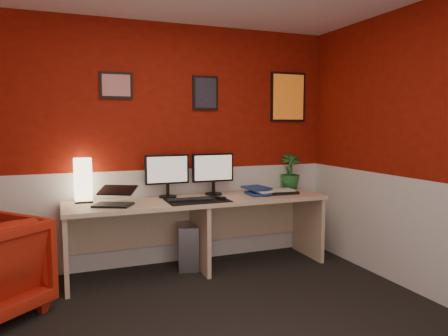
# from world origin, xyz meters

# --- Properties ---
(wall_back) EXTENTS (4.00, 0.01, 2.50)m
(wall_back) POSITION_xyz_m (0.00, 1.75, 1.25)
(wall_back) COLOR maroon
(wall_back) RESTS_ON ground
(wall_front) EXTENTS (4.00, 0.01, 2.50)m
(wall_front) POSITION_xyz_m (0.00, -1.75, 1.25)
(wall_front) COLOR maroon
(wall_front) RESTS_ON ground
(wall_right) EXTENTS (0.01, 3.50, 2.50)m
(wall_right) POSITION_xyz_m (2.00, 0.00, 1.25)
(wall_right) COLOR maroon
(wall_right) RESTS_ON ground
(wainscot_back) EXTENTS (4.00, 0.01, 1.00)m
(wainscot_back) POSITION_xyz_m (0.00, 1.75, 0.50)
(wainscot_back) COLOR silver
(wainscot_back) RESTS_ON ground
(wainscot_right) EXTENTS (0.01, 3.50, 1.00)m
(wainscot_right) POSITION_xyz_m (2.00, 0.00, 0.50)
(wainscot_right) COLOR silver
(wainscot_right) RESTS_ON ground
(desk) EXTENTS (2.60, 0.65, 0.73)m
(desk) POSITION_xyz_m (0.41, 1.41, 0.36)
(desk) COLOR tan
(desk) RESTS_ON ground
(shoji_lamp) EXTENTS (0.16, 0.16, 0.40)m
(shoji_lamp) POSITION_xyz_m (-0.68, 1.62, 0.93)
(shoji_lamp) COLOR #FFE5B2
(shoji_lamp) RESTS_ON desk
(laptop) EXTENTS (0.40, 0.36, 0.22)m
(laptop) POSITION_xyz_m (-0.44, 1.33, 0.84)
(laptop) COLOR black
(laptop) RESTS_ON desk
(monitor_left) EXTENTS (0.45, 0.06, 0.58)m
(monitor_left) POSITION_xyz_m (0.13, 1.59, 1.02)
(monitor_left) COLOR black
(monitor_left) RESTS_ON desk
(monitor_right) EXTENTS (0.45, 0.06, 0.58)m
(monitor_right) POSITION_xyz_m (0.63, 1.59, 1.02)
(monitor_right) COLOR black
(monitor_right) RESTS_ON desk
(desk_mat) EXTENTS (0.60, 0.38, 0.01)m
(desk_mat) POSITION_xyz_m (0.36, 1.29, 0.73)
(desk_mat) COLOR black
(desk_mat) RESTS_ON desk
(keyboard) EXTENTS (0.43, 0.18, 0.02)m
(keyboard) POSITION_xyz_m (0.28, 1.31, 0.74)
(keyboard) COLOR black
(keyboard) RESTS_ON desk_mat
(mouse) EXTENTS (0.08, 0.11, 0.03)m
(mouse) POSITION_xyz_m (0.58, 1.25, 0.75)
(mouse) COLOR black
(mouse) RESTS_ON desk_mat
(book_bottom) EXTENTS (0.22, 0.29, 0.03)m
(book_bottom) POSITION_xyz_m (0.95, 1.40, 0.74)
(book_bottom) COLOR navy
(book_bottom) RESTS_ON desk
(book_middle) EXTENTS (0.27, 0.35, 0.02)m
(book_middle) POSITION_xyz_m (1.00, 1.42, 0.77)
(book_middle) COLOR silver
(book_middle) RESTS_ON book_bottom
(book_top) EXTENTS (0.26, 0.32, 0.03)m
(book_top) POSITION_xyz_m (0.95, 1.43, 0.79)
(book_top) COLOR navy
(book_top) RESTS_ON book_middle
(zen_tray) EXTENTS (0.37, 0.27, 0.03)m
(zen_tray) POSITION_xyz_m (1.31, 1.40, 0.74)
(zen_tray) COLOR black
(zen_tray) RESTS_ON desk
(potted_plant) EXTENTS (0.26, 0.26, 0.41)m
(potted_plant) POSITION_xyz_m (1.58, 1.63, 0.93)
(potted_plant) COLOR #19591E
(potted_plant) RESTS_ON desk
(pc_tower) EXTENTS (0.30, 0.48, 0.45)m
(pc_tower) POSITION_xyz_m (0.33, 1.56, 0.23)
(pc_tower) COLOR #99999E
(pc_tower) RESTS_ON ground
(art_left) EXTENTS (0.32, 0.02, 0.26)m
(art_left) POSITION_xyz_m (-0.33, 1.74, 1.85)
(art_left) COLOR red
(art_left) RESTS_ON wall_back
(art_center) EXTENTS (0.28, 0.02, 0.36)m
(art_center) POSITION_xyz_m (0.59, 1.74, 1.80)
(art_center) COLOR black
(art_center) RESTS_ON wall_back
(art_right) EXTENTS (0.44, 0.02, 0.56)m
(art_right) POSITION_xyz_m (1.59, 1.74, 1.78)
(art_right) COLOR orange
(art_right) RESTS_ON wall_back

